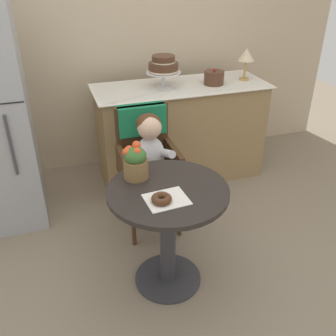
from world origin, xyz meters
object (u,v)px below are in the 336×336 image
wicker_chair (146,149)px  tiered_cake_stand (163,66)px  table_lamp (246,56)px  seated_child (151,154)px  cafe_table (168,218)px  flower_vase (135,161)px  round_layer_cake (214,78)px  donut_front (161,198)px

wicker_chair → tiered_cake_stand: size_ratio=3.18×
table_lamp → wicker_chair: bearing=-151.6°
seated_child → table_lamp: size_ratio=2.55×
seated_child → tiered_cake_stand: bearing=66.3°
cafe_table → tiered_cake_stand: 1.47m
cafe_table → tiered_cake_stand: (0.39, 1.30, 0.57)m
cafe_table → flower_vase: bearing=127.4°
wicker_chair → seated_child: (-0.00, -0.16, 0.04)m
flower_vase → round_layer_cake: size_ratio=1.28×
round_layer_cake → table_lamp: size_ratio=0.62×
cafe_table → flower_vase: 0.40m
table_lamp → cafe_table: bearing=-132.0°
round_layer_cake → tiered_cake_stand: bearing=173.8°
round_layer_cake → donut_front: bearing=-123.8°
cafe_table → donut_front: 0.27m
flower_vase → donut_front: bearing=-77.4°
flower_vase → table_lamp: size_ratio=0.80×
donut_front → table_lamp: (1.24, 1.41, 0.37)m
wicker_chair → donut_front: (-0.13, -0.81, 0.10)m
cafe_table → seated_child: (0.05, 0.53, 0.17)m
wicker_chair → tiered_cake_stand: 0.83m
seated_child → wicker_chair: bearing=90.0°
flower_vase → round_layer_cake: 1.45m
donut_front → flower_vase: 0.32m
wicker_chair → cafe_table: bearing=-97.3°
cafe_table → table_lamp: size_ratio=2.53×
seated_child → table_lamp: 1.42m
seated_child → flower_vase: size_ratio=3.20×
flower_vase → round_layer_cake: round_layer_cake is taller
wicker_chair → round_layer_cake: round_layer_cake is taller
wicker_chair → tiered_cake_stand: tiered_cake_stand is taller
wicker_chair → round_layer_cake: size_ratio=5.38×
flower_vase → tiered_cake_stand: bearing=64.6°
cafe_table → round_layer_cake: (0.84, 1.25, 0.45)m
flower_vase → round_layer_cake: bearing=47.3°
seated_child → tiered_cake_stand: 0.93m
cafe_table → table_lamp: (1.16, 1.29, 0.61)m
cafe_table → seated_child: seated_child is taller
cafe_table → flower_vase: flower_vase is taller
cafe_table → wicker_chair: 0.70m
seated_child → donut_front: (-0.13, -0.65, 0.07)m
cafe_table → donut_front: donut_front is taller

